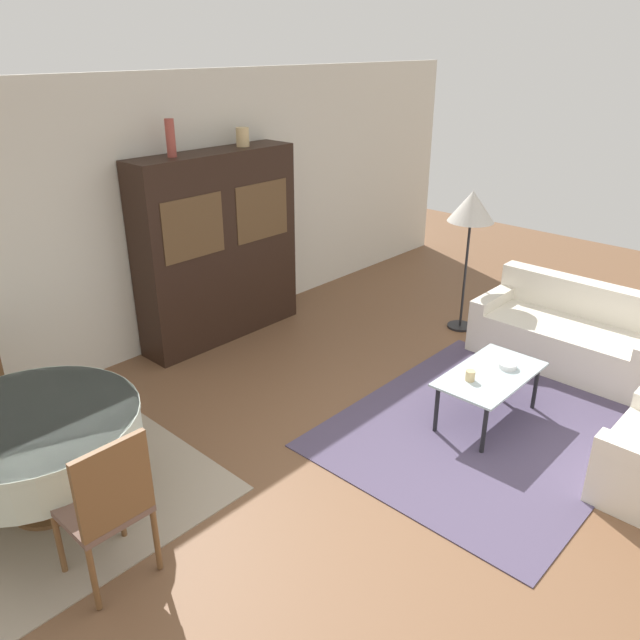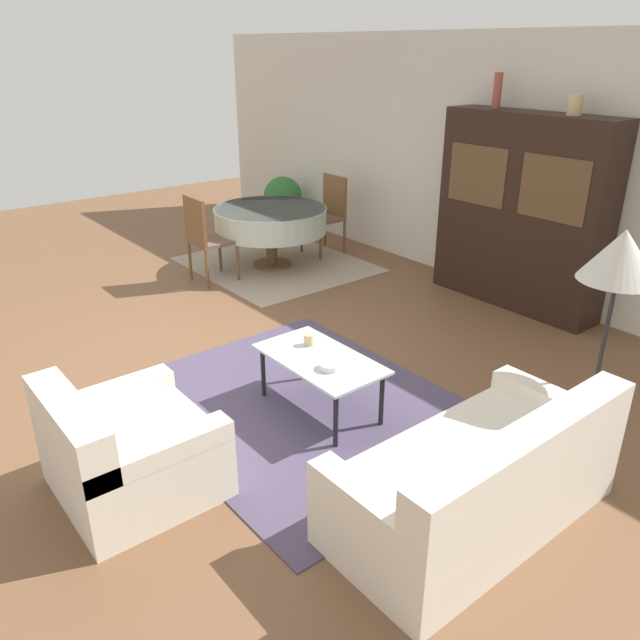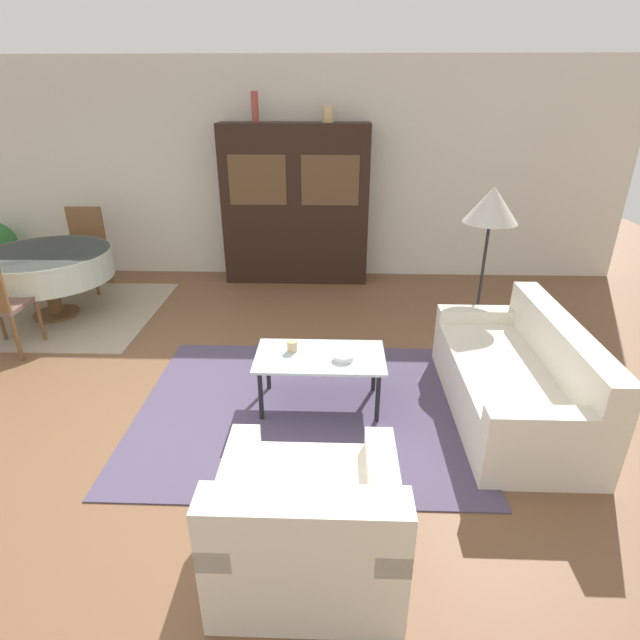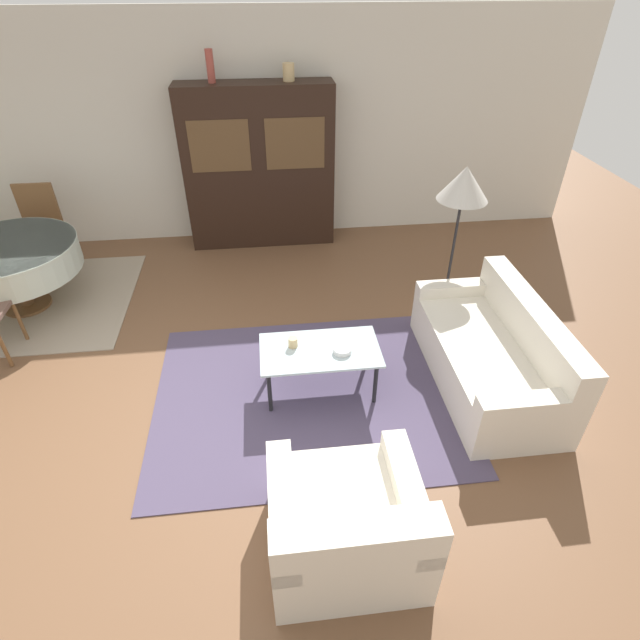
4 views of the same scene
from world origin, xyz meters
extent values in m
plane|color=brown|center=(0.00, 0.00, 0.00)|extent=(14.00, 14.00, 0.00)
cube|color=beige|center=(0.00, 3.63, 1.35)|extent=(10.00, 0.06, 2.70)
cube|color=#4C425B|center=(1.07, 0.34, 0.01)|extent=(2.61, 2.08, 0.01)
cube|color=gray|center=(-1.82, 2.12, 0.01)|extent=(2.15, 1.90, 0.01)
cube|color=silver|center=(2.64, 0.35, 0.21)|extent=(0.84, 1.73, 0.43)
cube|color=silver|center=(2.97, 0.35, 0.60)|extent=(0.20, 1.73, 0.35)
cube|color=silver|center=(2.64, -0.43, 0.49)|extent=(0.84, 0.16, 0.12)
cube|color=silver|center=(2.64, 1.14, 0.49)|extent=(0.84, 0.16, 0.12)
cube|color=silver|center=(1.18, -1.05, 0.21)|extent=(0.93, 0.89, 0.42)
cube|color=silver|center=(1.18, -1.39, 0.58)|extent=(0.93, 0.20, 0.33)
cube|color=silver|center=(0.80, -1.05, 0.48)|extent=(0.16, 0.89, 0.12)
cube|color=silver|center=(1.56, -1.05, 0.48)|extent=(0.16, 0.89, 0.12)
cylinder|color=black|center=(0.75, 0.19, 0.22)|extent=(0.04, 0.04, 0.42)
cylinder|color=black|center=(1.63, 0.19, 0.22)|extent=(0.04, 0.04, 0.42)
cylinder|color=black|center=(0.75, 0.62, 0.22)|extent=(0.04, 0.04, 0.42)
cylinder|color=black|center=(1.63, 0.62, 0.22)|extent=(0.04, 0.04, 0.42)
cube|color=silver|center=(1.19, 0.41, 0.44)|extent=(1.00, 0.55, 0.02)
cube|color=black|center=(0.78, 3.37, 0.98)|extent=(1.83, 0.42, 1.96)
cube|color=brown|center=(0.34, 3.16, 1.32)|extent=(0.69, 0.01, 0.59)
cube|color=brown|center=(1.22, 3.16, 1.32)|extent=(0.69, 0.01, 0.59)
cylinder|color=brown|center=(-1.83, 2.06, 0.03)|extent=(0.48, 0.48, 0.03)
cylinder|color=brown|center=(-1.83, 2.06, 0.22)|extent=(0.14, 0.14, 0.43)
cylinder|color=beige|center=(-1.83, 2.06, 0.59)|extent=(1.36, 1.36, 0.30)
cylinder|color=beige|center=(-1.83, 2.06, 0.72)|extent=(1.37, 1.37, 0.03)
cylinder|color=brown|center=(-1.63, 1.44, 0.23)|extent=(0.04, 0.04, 0.44)
cylinder|color=brown|center=(-1.63, 1.03, 0.23)|extent=(0.04, 0.04, 0.44)
cylinder|color=brown|center=(-1.63, 2.68, 0.23)|extent=(0.04, 0.04, 0.44)
cylinder|color=brown|center=(-2.03, 2.68, 0.23)|extent=(0.04, 0.04, 0.44)
cylinder|color=brown|center=(-1.63, 3.08, 0.23)|extent=(0.04, 0.04, 0.44)
cylinder|color=brown|center=(-2.03, 3.08, 0.23)|extent=(0.04, 0.04, 0.44)
cube|color=brown|center=(-1.83, 2.88, 0.47)|extent=(0.44, 0.44, 0.04)
cube|color=brown|center=(-1.83, 3.08, 0.75)|extent=(0.44, 0.04, 0.51)
cylinder|color=black|center=(2.68, 1.55, 0.01)|extent=(0.28, 0.28, 0.02)
cylinder|color=black|center=(2.68, 1.55, 0.63)|extent=(0.03, 0.03, 1.22)
cone|color=beige|center=(2.68, 1.55, 1.38)|extent=(0.49, 0.49, 0.32)
cylinder|color=tan|center=(0.97, 0.47, 0.49)|extent=(0.08, 0.08, 0.09)
cylinder|color=white|center=(1.37, 0.35, 0.47)|extent=(0.15, 0.15, 0.04)
cylinder|color=#9E4238|center=(0.32, 3.37, 2.13)|extent=(0.09, 0.09, 0.34)
cylinder|color=tan|center=(1.18, 3.37, 2.05)|extent=(0.13, 0.13, 0.19)
camera|label=1|loc=(-3.06, -1.61, 2.94)|focal=35.00mm
camera|label=2|loc=(4.36, -2.14, 2.55)|focal=35.00mm
camera|label=3|loc=(1.30, -2.96, 2.30)|focal=28.00mm
camera|label=4|loc=(0.81, -2.79, 3.08)|focal=28.00mm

